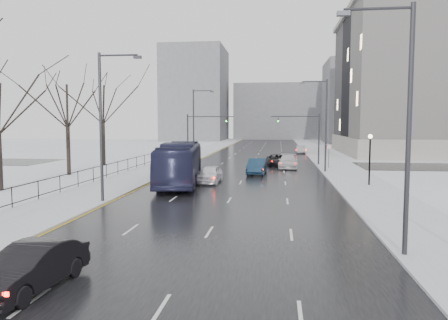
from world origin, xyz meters
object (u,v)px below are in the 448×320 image
at_px(streetlight_l_near, 104,120).
at_px(no_uturn_sign, 329,149).
at_px(streetlight_r_mid, 324,121).
at_px(tree_park_e, 104,166).
at_px(mast_signal_left, 196,133).
at_px(sedan_right_near, 257,166).
at_px(sedan_right_far, 288,161).
at_px(sedan_center_near, 210,174).
at_px(sedan_left_near, 31,267).
at_px(mast_signal_right, 310,133).
at_px(streetlight_l_far, 195,121).
at_px(lamppost_r_mid, 370,152).
at_px(streetlight_r_near, 403,117).
at_px(sedan_right_distant, 300,150).
at_px(bus, 180,164).
at_px(tree_park_d, 69,176).
at_px(tree_park_c, 1,191).
at_px(sedan_right_cross, 277,160).

height_order(streetlight_l_near, no_uturn_sign, streetlight_l_near).
bearing_deg(streetlight_r_mid, tree_park_e, 171.37).
xyz_separation_m(streetlight_r_mid, mast_signal_left, (-15.49, 8.00, -1.51)).
xyz_separation_m(sedan_right_near, sedan_right_far, (3.34, 6.65, -0.04)).
bearing_deg(sedan_center_near, sedan_left_near, -91.80).
distance_m(streetlight_l_near, mast_signal_right, 32.03).
bearing_deg(sedan_right_far, streetlight_l_far, 149.77).
bearing_deg(streetlight_l_near, sedan_right_far, 62.31).
relative_size(mast_signal_right, sedan_right_far, 1.20).
bearing_deg(lamppost_r_mid, sedan_right_near, 142.73).
relative_size(sedan_left_near, sedan_center_near, 0.98).
distance_m(tree_park_e, sedan_center_near, 20.57).
bearing_deg(streetlight_r_mid, sedan_left_near, -109.85).
bearing_deg(streetlight_l_far, no_uturn_sign, -24.73).
distance_m(streetlight_r_near, streetlight_l_far, 45.06).
xyz_separation_m(mast_signal_right, sedan_right_far, (-2.83, -3.86, -3.28)).
distance_m(lamppost_r_mid, sedan_right_distant, 39.77).
xyz_separation_m(mast_signal_right, bus, (-12.49, -18.82, -2.24)).
height_order(sedan_right_near, sedan_right_far, sedan_right_near).
bearing_deg(sedan_right_distant, tree_park_e, -135.93).
height_order(sedan_left_near, sedan_right_far, sedan_right_far).
bearing_deg(streetlight_r_near, no_uturn_sign, 88.26).
bearing_deg(no_uturn_sign, tree_park_d, -159.68).
distance_m(tree_park_e, streetlight_l_far, 14.01).
relative_size(sedan_right_far, sedan_right_distant, 1.34).
height_order(streetlight_r_near, no_uturn_sign, streetlight_r_near).
xyz_separation_m(streetlight_l_near, sedan_right_far, (12.67, 24.14, -4.79)).
distance_m(tree_park_e, sedan_left_near, 41.42).
bearing_deg(sedan_right_far, bus, -121.27).
distance_m(tree_park_c, sedan_right_far, 30.58).
bearing_deg(mast_signal_right, lamppost_r_mid, -78.46).
height_order(streetlight_r_near, sedan_right_near, streetlight_r_near).
bearing_deg(mast_signal_left, bus, -83.46).
relative_size(tree_park_e, bus, 1.03).
bearing_deg(sedan_right_cross, sedan_right_near, -108.12).
xyz_separation_m(tree_park_e, no_uturn_sign, (27.40, 0.00, 2.30)).
bearing_deg(tree_park_e, sedan_right_far, 0.36).
xyz_separation_m(streetlight_r_mid, sedan_left_near, (-12.67, -35.08, -4.83)).
relative_size(sedan_right_cross, sedan_right_far, 0.95).
bearing_deg(streetlight_r_mid, sedan_right_near, -160.27).
height_order(streetlight_l_near, streetlight_l_far, same).
xyz_separation_m(tree_park_d, sedan_left_near, (13.30, -29.08, 0.78)).
xyz_separation_m(mast_signal_left, sedan_center_near, (4.60, -17.53, -3.28)).
height_order(sedan_center_near, sedan_right_cross, sedan_center_near).
bearing_deg(tree_park_d, lamppost_r_mid, -7.91).
distance_m(lamppost_r_mid, sedan_right_cross, 18.52).
bearing_deg(sedan_right_near, no_uturn_sign, 42.61).
bearing_deg(streetlight_r_near, sedan_right_cross, 97.72).
xyz_separation_m(lamppost_r_mid, sedan_right_near, (-9.84, 7.49, -2.08)).
xyz_separation_m(lamppost_r_mid, sedan_left_near, (-15.50, -25.08, -2.16)).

